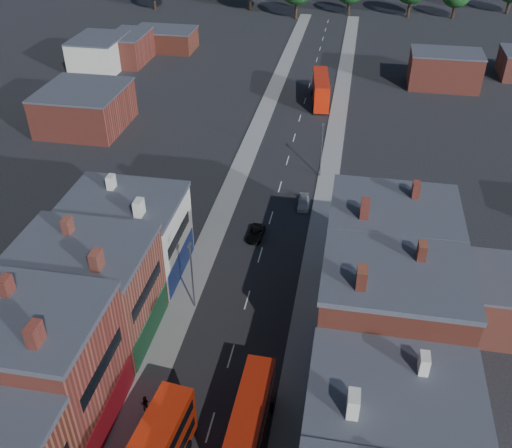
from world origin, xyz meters
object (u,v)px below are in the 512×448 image
at_px(ped_1, 145,403).
at_px(car_3, 304,203).
at_px(car_2, 255,233).
at_px(bus_1, 249,424).
at_px(bus_2, 321,89).

bearing_deg(ped_1, car_3, -116.62).
xyz_separation_m(car_2, ped_1, (-4.61, -26.81, 0.38)).
bearing_deg(bus_1, ped_1, 171.56).
height_order(bus_1, ped_1, bus_1).
distance_m(bus_2, ped_1, 71.22).
relative_size(bus_1, car_2, 2.66).
distance_m(bus_2, car_2, 44.10).
xyz_separation_m(bus_1, ped_1, (-9.31, 1.54, -1.51)).
height_order(bus_1, car_2, bus_1).
distance_m(car_2, ped_1, 27.21).
bearing_deg(bus_1, car_3, 90.48).
xyz_separation_m(bus_1, car_2, (-4.70, 28.35, -1.90)).
distance_m(bus_1, bus_2, 72.22).
relative_size(car_3, ped_1, 2.31).
bearing_deg(bus_2, ped_1, -104.07).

